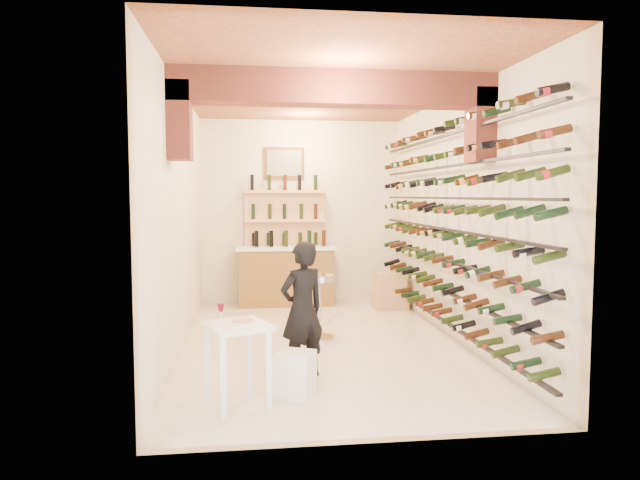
# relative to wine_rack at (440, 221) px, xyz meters

# --- Properties ---
(ground) EXTENTS (6.00, 6.00, 0.00)m
(ground) POSITION_rel_wine_rack_xyz_m (-1.53, 0.00, -1.55)
(ground) COLOR beige
(ground) RESTS_ON ground
(room_shell) EXTENTS (3.52, 6.02, 3.21)m
(room_shell) POSITION_rel_wine_rack_xyz_m (-1.53, -0.26, 0.70)
(room_shell) COLOR beige
(room_shell) RESTS_ON ground
(wine_rack) EXTENTS (0.32, 5.70, 2.56)m
(wine_rack) POSITION_rel_wine_rack_xyz_m (0.00, 0.00, 0.00)
(wine_rack) COLOR black
(wine_rack) RESTS_ON ground
(back_counter) EXTENTS (1.70, 0.62, 1.29)m
(back_counter) POSITION_rel_wine_rack_xyz_m (-1.83, 2.65, -1.02)
(back_counter) COLOR olive
(back_counter) RESTS_ON ground
(back_shelving) EXTENTS (1.40, 0.31, 2.73)m
(back_shelving) POSITION_rel_wine_rack_xyz_m (-1.83, 2.89, -0.38)
(back_shelving) COLOR #E2B07F
(back_shelving) RESTS_ON ground
(tasting_table) EXTENTS (0.68, 0.68, 0.91)m
(tasting_table) POSITION_rel_wine_rack_xyz_m (-2.57, -2.08, -0.93)
(tasting_table) COLOR white
(tasting_table) RESTS_ON ground
(white_stool) EXTENTS (0.44, 0.44, 0.42)m
(white_stool) POSITION_rel_wine_rack_xyz_m (-2.04, -1.88, -1.34)
(white_stool) COLOR white
(white_stool) RESTS_ON ground
(person) EXTENTS (0.62, 0.55, 1.42)m
(person) POSITION_rel_wine_rack_xyz_m (-1.92, -1.33, -0.84)
(person) COLOR black
(person) RESTS_ON ground
(chrome_barstool) EXTENTS (0.44, 0.44, 0.85)m
(chrome_barstool) POSITION_rel_wine_rack_xyz_m (-1.56, 0.21, -1.06)
(chrome_barstool) COLOR silver
(chrome_barstool) RESTS_ON ground
(crate_lower) EXTENTS (0.56, 0.41, 0.33)m
(crate_lower) POSITION_rel_wine_rack_xyz_m (-0.13, 2.07, -1.39)
(crate_lower) COLOR tan
(crate_lower) RESTS_ON ground
(crate_upper) EXTENTS (0.48, 0.33, 0.28)m
(crate_upper) POSITION_rel_wine_rack_xyz_m (-0.13, 2.07, -1.08)
(crate_upper) COLOR tan
(crate_upper) RESTS_ON crate_lower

